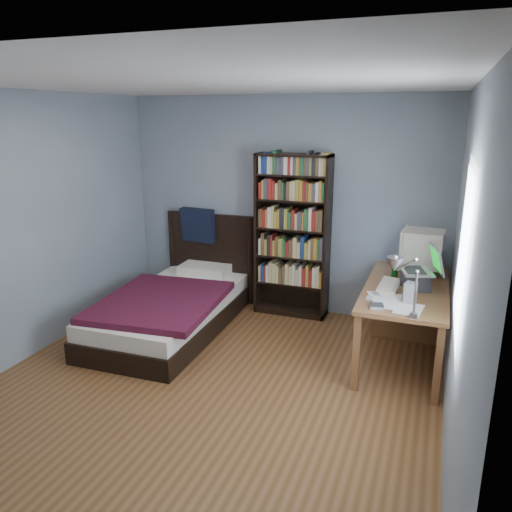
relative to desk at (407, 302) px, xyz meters
name	(u,v)px	position (x,y,z in m)	size (l,w,h in m)	color
room	(206,250)	(-1.48, -1.64, 0.84)	(4.20, 4.24, 2.50)	brown
desk	(407,302)	(0.00, 0.00, 0.00)	(0.75, 1.59, 0.73)	brown
crt_monitor	(421,249)	(0.08, 0.03, 0.57)	(0.42, 0.38, 0.45)	beige
laptop	(418,277)	(0.09, -0.46, 0.43)	(0.42, 0.40, 0.42)	#2D2D30
desk_lamp	(399,270)	(-0.01, -1.56, 0.80)	(0.23, 0.51, 0.61)	#99999E
keyboard	(389,285)	(-0.15, -0.50, 0.33)	(0.17, 0.43, 0.03)	beige
speaker	(410,293)	(0.05, -0.87, 0.41)	(0.09, 0.09, 0.18)	gray
soda_can	(395,272)	(-0.13, -0.22, 0.37)	(0.06, 0.06, 0.12)	#083D0C
mouse	(404,275)	(-0.05, -0.14, 0.33)	(0.06, 0.10, 0.03)	silver
phone_silver	(376,294)	(-0.24, -0.78, 0.32)	(0.05, 0.09, 0.02)	silver
phone_grey	(369,298)	(-0.28, -0.90, 0.33)	(0.05, 0.09, 0.02)	gray
external_drive	(377,306)	(-0.20, -1.07, 0.33)	(0.11, 0.11, 0.02)	gray
bookshelf	(292,236)	(-1.33, 0.30, 0.52)	(0.84, 0.30, 1.87)	black
bed	(175,304)	(-2.43, -0.51, -0.16)	(1.28, 2.21, 1.16)	black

